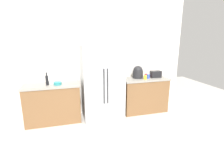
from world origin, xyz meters
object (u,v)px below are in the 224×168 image
object	(u,v)px
bottle_a	(47,80)
cup_b	(148,76)
cup_c	(146,75)
bowl_b	(52,82)
rice_cooker	(138,72)
refrigerator	(102,82)
bowl_a	(58,84)
cup_a	(145,77)
toaster	(156,74)

from	to	relation	value
bottle_a	cup_b	xyz separation A→B (m)	(2.41, -0.01, -0.06)
cup_c	bowl_b	xyz separation A→B (m)	(-2.34, 0.02, -0.01)
rice_cooker	cup_c	world-z (taller)	rice_cooker
cup_c	refrigerator	bearing A→B (deg)	-173.08
rice_cooker	bowl_a	world-z (taller)	rice_cooker
bowl_a	bowl_b	xyz separation A→B (m)	(-0.13, 0.18, 0.00)
cup_a	cup_c	size ratio (longest dim) A/B	1.18
refrigerator	cup_c	bearing A→B (deg)	6.92
toaster	bowl_a	distance (m)	2.44
cup_b	bowl_b	bearing A→B (deg)	175.89
refrigerator	rice_cooker	distance (m)	0.98
rice_cooker	cup_c	distance (m)	0.27
cup_b	refrigerator	bearing A→B (deg)	179.99
toaster	bowl_b	world-z (taller)	toaster
bowl_b	cup_a	bearing A→B (deg)	-6.22
toaster	bottle_a	distance (m)	2.65
bottle_a	toaster	bearing A→B (deg)	0.83
toaster	bowl_a	xyz separation A→B (m)	(-2.44, -0.06, -0.06)
bottle_a	refrigerator	bearing A→B (deg)	-0.45
refrigerator	bottle_a	xyz separation A→B (m)	(-1.22, 0.01, 0.14)
cup_a	cup_c	bearing A→B (deg)	59.41
bowl_a	bottle_a	bearing A→B (deg)	172.96
cup_a	cup_c	world-z (taller)	cup_a
cup_b	toaster	bearing A→B (deg)	11.51
cup_b	cup_c	xyz separation A→B (m)	(0.01, 0.15, -0.01)
bowl_b	cup_c	bearing A→B (deg)	-0.51
toaster	cup_a	bearing A→B (deg)	-161.07
refrigerator	toaster	size ratio (longest dim) A/B	6.22
cup_c	bowl_a	size ratio (longest dim) A/B	0.52
bottle_a	cup_c	bearing A→B (deg)	3.22
cup_b	cup_c	bearing A→B (deg)	85.65
refrigerator	bowl_b	bearing A→B (deg)	171.65
bottle_a	bowl_a	world-z (taller)	bottle_a
cup_b	bowl_a	size ratio (longest dim) A/B	0.60
refrigerator	cup_c	world-z (taller)	refrigerator
bottle_a	bowl_b	world-z (taller)	bottle_a
refrigerator	cup_a	xyz separation A→B (m)	(1.07, -0.07, 0.08)
rice_cooker	bowl_b	bearing A→B (deg)	178.70
rice_cooker	bowl_a	distance (m)	1.97
toaster	cup_c	distance (m)	0.25
rice_cooker	refrigerator	bearing A→B (deg)	-172.90
refrigerator	cup_b	world-z (taller)	refrigerator
toaster	cup_c	size ratio (longest dim) A/B	3.17
toaster	bottle_a	world-z (taller)	bottle_a
cup_c	bowl_b	world-z (taller)	cup_c
toaster	cup_c	bearing A→B (deg)	156.43
cup_c	cup_b	bearing A→B (deg)	-94.35
refrigerator	toaster	xyz separation A→B (m)	(1.43, 0.05, 0.11)
cup_b	bowl_a	bearing A→B (deg)	-179.56
refrigerator	toaster	distance (m)	1.43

